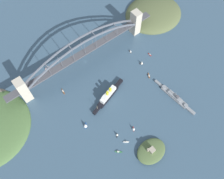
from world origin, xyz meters
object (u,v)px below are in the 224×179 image
Objects in this scene: seaplane_taxiing_near_bridge at (48,69)px; small_boat_8 at (63,91)px; harbor_arch_bridge at (84,53)px; small_boat_0 at (126,142)px; naval_cruiser at (175,97)px; small_boat_4 at (118,152)px; small_boat_3 at (85,125)px; fort_island_mid_harbor at (151,151)px; small_boat_2 at (149,76)px; small_boat_5 at (117,135)px; small_boat_9 at (142,63)px; ocean_liner at (108,95)px; small_boat_1 at (131,51)px; small_boat_7 at (150,55)px; small_boat_6 at (134,129)px.

small_boat_8 is at bearing 87.19° from seaplane_taxiing_near_bridge.
harbor_arch_bridge is 37.68× the size of small_boat_0.
small_boat_4 is at bearing 5.72° from naval_cruiser.
fort_island_mid_harbor is at bearing 120.11° from small_boat_3.
small_boat_3 reaches higher than small_boat_4.
small_boat_2 is 123.80m from small_boat_5.
naval_cruiser is 118.15m from small_boat_5.
small_boat_5 is at bearing 32.94° from small_boat_9.
ocean_liner reaches higher than small_boat_0.
small_boat_9 is at bearing 139.28° from harbor_arch_bridge.
small_boat_9 reaches higher than small_boat_1.
small_boat_8 is 150.17m from small_boat_9.
small_boat_4 is 192.07m from small_boat_7.
ocean_liner is 63.69m from small_boat_3.
fort_island_mid_harbor is 3.94× the size of small_boat_8.
small_boat_8 is at bearing -94.37° from small_boat_3.
fort_island_mid_harbor reaches higher than small_boat_1.
seaplane_taxiing_near_bridge is 0.78× the size of small_boat_8.
small_boat_0 is at bearing 4.46° from naval_cruiser.
small_boat_1 is 0.96× the size of small_boat_5.
small_boat_8 is (28.84, -135.16, 0.04)m from small_boat_0.
small_boat_4 is 1.07× the size of small_boat_9.
small_boat_1 is 0.64× the size of small_boat_2.
small_boat_3 is at bearing 85.63° from small_boat_8.
naval_cruiser is 91.46m from small_boat_6.
fort_island_mid_harbor is 161.05m from small_boat_9.
small_boat_4 is at bearing 103.93° from small_boat_3.
ocean_liner is 9.51× the size of small_boat_7.
naval_cruiser is at bearing 175.97° from small_boat_5.
small_boat_8 is at bearing -41.54° from naval_cruiser.
naval_cruiser is at bearing 73.26° from small_boat_7.
small_boat_8 is at bearing -15.57° from small_boat_9.
small_boat_2 is (4.85, -58.83, -1.74)m from naval_cruiser.
small_boat_1 is at bearing -132.40° from small_boat_0.
naval_cruiser is 9.34× the size of seaplane_taxiing_near_bridge.
small_boat_6 is 136.77m from small_boat_8.
naval_cruiser is at bearing -175.54° from small_boat_0.
small_boat_0 is 128.20m from small_boat_2.
small_boat_3 is at bearing -76.07° from small_boat_4.
small_boat_0 is at bearing 35.61° from small_boat_7.
small_boat_7 is 173.71m from small_boat_8.
small_boat_5 is at bearing -18.50° from small_boat_6.
small_boat_3 is (71.87, 102.97, -23.34)m from harbor_arch_bridge.
naval_cruiser is at bearing 88.31° from small_boat_1.
small_boat_3 is 1.08× the size of small_boat_4.
small_boat_7 is at bearing 149.64° from harbor_arch_bridge.
seaplane_taxiing_near_bridge is (63.35, -28.41, -26.19)m from harbor_arch_bridge.
fort_island_mid_harbor is 5.75× the size of small_boat_7.
ocean_liner is at bearing 114.96° from seaplane_taxiing_near_bridge.
ocean_liner is at bearing -7.71° from small_boat_2.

